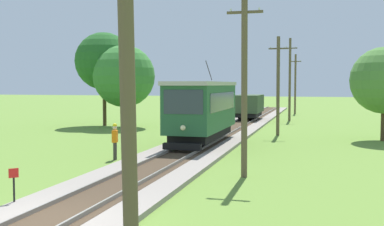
% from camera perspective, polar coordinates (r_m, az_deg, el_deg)
% --- Properties ---
extents(track_ballast, '(4.20, 120.00, 0.18)m').
position_cam_1_polar(track_ballast, '(12.51, -17.67, -13.12)').
color(track_ballast, gray).
rests_on(track_ballast, ground).
extents(sleeper_bed, '(2.04, 120.00, 0.01)m').
position_cam_1_polar(sleeper_bed, '(12.48, -17.67, -12.71)').
color(sleeper_bed, '#423323').
rests_on(sleeper_bed, track_ballast).
extents(rail_left, '(0.07, 120.00, 0.14)m').
position_cam_1_polar(rail_left, '(12.86, -20.42, -11.97)').
color(rail_left, gray).
rests_on(rail_left, track_ballast).
extents(rail_right, '(0.07, 120.00, 0.14)m').
position_cam_1_polar(rail_right, '(12.10, -14.75, -12.86)').
color(rail_right, gray).
rests_on(rail_right, track_ballast).
extents(red_tram, '(2.60, 8.54, 4.79)m').
position_cam_1_polar(red_tram, '(26.95, 1.33, 0.49)').
color(red_tram, '#235633').
rests_on(red_tram, rail_right).
extents(freight_car, '(2.40, 5.20, 2.31)m').
position_cam_1_polar(freight_car, '(45.32, 7.15, 0.92)').
color(freight_car, '#384C33').
rests_on(freight_car, rail_right).
extents(utility_pole_foreground, '(1.40, 0.54, 7.78)m').
position_cam_1_polar(utility_pole_foreground, '(6.91, -8.17, 6.34)').
color(utility_pole_foreground, brown).
rests_on(utility_pole_foreground, ground).
extents(utility_pole_near_tram, '(1.40, 0.44, 7.31)m').
position_cam_1_polar(utility_pole_near_tram, '(17.74, 6.59, 3.89)').
color(utility_pole_near_tram, brown).
rests_on(utility_pole_near_tram, ground).
extents(utility_pole_mid, '(1.40, 0.54, 7.06)m').
position_cam_1_polar(utility_pole_mid, '(32.98, 10.77, 3.48)').
color(utility_pole_mid, brown).
rests_on(utility_pole_mid, ground).
extents(utility_pole_far, '(1.40, 0.45, 8.28)m').
position_cam_1_polar(utility_pole_far, '(46.61, 12.19, 4.23)').
color(utility_pole_far, brown).
rests_on(utility_pole_far, ground).
extents(utility_pole_distant, '(1.40, 0.41, 7.40)m').
position_cam_1_polar(utility_pole_distant, '(57.92, 12.85, 3.65)').
color(utility_pole_distant, brown).
rests_on(utility_pole_distant, ground).
extents(trackside_signal_marker, '(0.21, 0.21, 1.18)m').
position_cam_1_polar(trackside_signal_marker, '(14.58, -21.48, -8.48)').
color(trackside_signal_marker, black).
rests_on(trackside_signal_marker, ground).
extents(track_worker, '(0.33, 0.43, 1.78)m').
position_cam_1_polar(track_worker, '(22.30, -9.67, -3.33)').
color(track_worker, '#38332D').
rests_on(track_worker, ground).
extents(tree_left_near, '(5.07, 5.07, 8.25)m').
position_cam_1_polar(tree_left_near, '(40.98, -11.00, 6.40)').
color(tree_left_near, '#4C3823').
rests_on(tree_left_near, ground).
extents(tree_left_far, '(4.31, 4.31, 6.08)m').
position_cam_1_polar(tree_left_far, '(31.69, 23.04, 3.79)').
color(tree_left_far, '#4C3823').
rests_on(tree_left_far, ground).
extents(tree_right_far, '(5.27, 5.27, 7.00)m').
position_cam_1_polar(tree_right_far, '(39.13, -8.54, 4.60)').
color(tree_right_far, '#4C3823').
rests_on(tree_right_far, ground).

